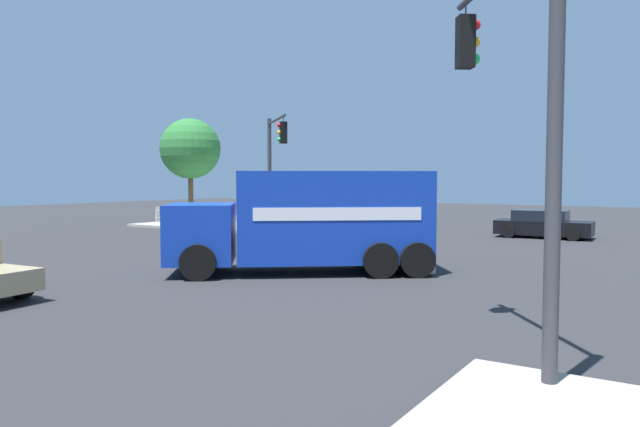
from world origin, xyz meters
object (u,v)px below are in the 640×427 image
pedestrian_near_corner (251,209)px  shade_tree_near (190,149)px  traffic_light_primary (274,156)px  traffic_light_secondary (517,85)px  delivery_truck (311,220)px  sedan_black (543,225)px

pedestrian_near_corner → shade_tree_near: size_ratio=0.27×
traffic_light_primary → traffic_light_secondary: (13.94, 14.89, 0.29)m
delivery_truck → traffic_light_primary: 11.33m
traffic_light_secondary → shade_tree_near: size_ratio=0.94×
delivery_truck → traffic_light_primary: size_ratio=1.35×
delivery_truck → pedestrian_near_corner: bearing=-134.5°
traffic_light_secondary → pedestrian_near_corner: 25.23m
delivery_truck → traffic_light_secondary: 9.73m
sedan_black → traffic_light_secondary: bearing=10.8°
pedestrian_near_corner → traffic_light_primary: bearing=52.9°
delivery_truck → traffic_light_primary: traffic_light_primary is taller
traffic_light_primary → pedestrian_near_corner: 5.41m
pedestrian_near_corner → shade_tree_near: 7.87m
traffic_light_primary → sedan_black: traffic_light_primary is taller
traffic_light_primary → shade_tree_near: shade_tree_near is taller
traffic_light_secondary → delivery_truck: bearing=-127.8°
traffic_light_primary → sedan_black: (-6.46, 11.00, -3.23)m
delivery_truck → shade_tree_near: (-13.16, -17.89, 3.17)m
sedan_black → traffic_light_primary: bearing=-59.6°
traffic_light_secondary → pedestrian_near_corner: bearing=-132.0°
delivery_truck → traffic_light_secondary: bearing=52.2°
traffic_light_primary → delivery_truck: bearing=42.4°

